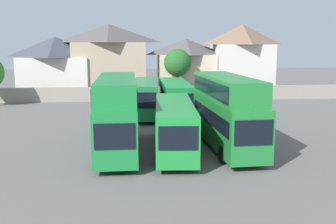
{
  "coord_description": "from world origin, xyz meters",
  "views": [
    {
      "loc": [
        -2.62,
        -25.62,
        7.2
      ],
      "look_at": [
        0.0,
        3.0,
        2.17
      ],
      "focal_mm": 42.13,
      "sensor_mm": 36.0,
      "label": 1
    }
  ],
  "objects_px": {
    "bus_2": "(174,124)",
    "bus_3": "(227,108)",
    "bus_5": "(175,96)",
    "house_terrace_right": "(186,66)",
    "house_terrace_left": "(56,65)",
    "house_terrace_far_right": "(242,59)",
    "bus_1": "(117,110)",
    "bus_4": "(146,96)",
    "house_terrace_centre": "(110,59)",
    "tree_behind_wall": "(178,63)"
  },
  "relations": [
    {
      "from": "bus_2",
      "to": "bus_5",
      "type": "xyz_separation_m",
      "value": [
        1.49,
        13.42,
        0.05
      ]
    },
    {
      "from": "bus_5",
      "to": "house_terrace_right",
      "type": "height_order",
      "value": "house_terrace_right"
    },
    {
      "from": "bus_5",
      "to": "house_terrace_right",
      "type": "relative_size",
      "value": 1.33
    },
    {
      "from": "bus_4",
      "to": "house_terrace_right",
      "type": "relative_size",
      "value": 1.25
    },
    {
      "from": "house_terrace_left",
      "to": "house_terrace_centre",
      "type": "relative_size",
      "value": 0.94
    },
    {
      "from": "house_terrace_right",
      "to": "bus_1",
      "type": "bearing_deg",
      "value": -106.04
    },
    {
      "from": "house_terrace_centre",
      "to": "bus_2",
      "type": "bearing_deg",
      "value": -79.33
    },
    {
      "from": "bus_1",
      "to": "house_terrace_far_right",
      "type": "distance_m",
      "value": 34.4
    },
    {
      "from": "bus_1",
      "to": "house_terrace_left",
      "type": "height_order",
      "value": "house_terrace_left"
    },
    {
      "from": "bus_4",
      "to": "bus_1",
      "type": "bearing_deg",
      "value": -6.73
    },
    {
      "from": "bus_3",
      "to": "bus_5",
      "type": "relative_size",
      "value": 0.96
    },
    {
      "from": "bus_4",
      "to": "house_terrace_far_right",
      "type": "xyz_separation_m",
      "value": [
        14.41,
        16.89,
        3.05
      ]
    },
    {
      "from": "bus_5",
      "to": "house_terrace_left",
      "type": "relative_size",
      "value": 1.12
    },
    {
      "from": "house_terrace_centre",
      "to": "tree_behind_wall",
      "type": "distance_m",
      "value": 10.39
    },
    {
      "from": "bus_2",
      "to": "bus_3",
      "type": "bearing_deg",
      "value": 99.16
    },
    {
      "from": "house_terrace_right",
      "to": "house_terrace_far_right",
      "type": "bearing_deg",
      "value": -5.37
    },
    {
      "from": "bus_5",
      "to": "house_terrace_centre",
      "type": "xyz_separation_m",
      "value": [
        -7.36,
        17.79,
        3.08
      ]
    },
    {
      "from": "tree_behind_wall",
      "to": "house_terrace_left",
      "type": "bearing_deg",
      "value": 163.7
    },
    {
      "from": "house_terrace_right",
      "to": "tree_behind_wall",
      "type": "height_order",
      "value": "house_terrace_right"
    },
    {
      "from": "bus_2",
      "to": "bus_5",
      "type": "distance_m",
      "value": 13.5
    },
    {
      "from": "bus_4",
      "to": "house_terrace_left",
      "type": "relative_size",
      "value": 1.04
    },
    {
      "from": "bus_5",
      "to": "house_terrace_left",
      "type": "distance_m",
      "value": 23.22
    },
    {
      "from": "bus_3",
      "to": "house_terrace_far_right",
      "type": "bearing_deg",
      "value": 159.96
    },
    {
      "from": "house_terrace_centre",
      "to": "tree_behind_wall",
      "type": "height_order",
      "value": "house_terrace_centre"
    },
    {
      "from": "bus_1",
      "to": "bus_3",
      "type": "xyz_separation_m",
      "value": [
        7.43,
        0.0,
        0.01
      ]
    },
    {
      "from": "bus_1",
      "to": "house_terrace_centre",
      "type": "bearing_deg",
      "value": -176.65
    },
    {
      "from": "house_terrace_right",
      "to": "house_terrace_far_right",
      "type": "height_order",
      "value": "house_terrace_far_right"
    },
    {
      "from": "bus_1",
      "to": "bus_4",
      "type": "xyz_separation_m",
      "value": [
        2.4,
        13.05,
        -0.82
      ]
    },
    {
      "from": "house_terrace_right",
      "to": "bus_3",
      "type": "bearing_deg",
      "value": -92.6
    },
    {
      "from": "bus_1",
      "to": "bus_4",
      "type": "distance_m",
      "value": 13.29
    },
    {
      "from": "house_terrace_right",
      "to": "house_terrace_far_right",
      "type": "relative_size",
      "value": 0.84
    },
    {
      "from": "house_terrace_left",
      "to": "tree_behind_wall",
      "type": "bearing_deg",
      "value": -16.3
    },
    {
      "from": "bus_1",
      "to": "house_terrace_left",
      "type": "bearing_deg",
      "value": -163.25
    },
    {
      "from": "bus_1",
      "to": "bus_3",
      "type": "height_order",
      "value": "bus_3"
    },
    {
      "from": "bus_3",
      "to": "house_terrace_far_right",
      "type": "xyz_separation_m",
      "value": [
        9.38,
        29.93,
        2.21
      ]
    },
    {
      "from": "house_terrace_left",
      "to": "tree_behind_wall",
      "type": "relative_size",
      "value": 1.53
    },
    {
      "from": "tree_behind_wall",
      "to": "house_terrace_centre",
      "type": "bearing_deg",
      "value": 151.59
    },
    {
      "from": "bus_1",
      "to": "bus_4",
      "type": "height_order",
      "value": "bus_1"
    },
    {
      "from": "bus_3",
      "to": "house_terrace_left",
      "type": "xyz_separation_m",
      "value": [
        -17.0,
        30.79,
        1.34
      ]
    },
    {
      "from": "bus_4",
      "to": "bus_5",
      "type": "distance_m",
      "value": 2.88
    },
    {
      "from": "bus_1",
      "to": "bus_4",
      "type": "bearing_deg",
      "value": 169.08
    },
    {
      "from": "bus_1",
      "to": "tree_behind_wall",
      "type": "distance_m",
      "value": 26.94
    },
    {
      "from": "house_terrace_left",
      "to": "house_terrace_centre",
      "type": "height_order",
      "value": "house_terrace_centre"
    },
    {
      "from": "bus_2",
      "to": "bus_3",
      "type": "xyz_separation_m",
      "value": [
        3.63,
        0.34,
        0.93
      ]
    },
    {
      "from": "house_terrace_left",
      "to": "house_terrace_far_right",
      "type": "height_order",
      "value": "house_terrace_far_right"
    },
    {
      "from": "house_terrace_far_right",
      "to": "tree_behind_wall",
      "type": "height_order",
      "value": "house_terrace_far_right"
    },
    {
      "from": "bus_1",
      "to": "house_terrace_centre",
      "type": "xyz_separation_m",
      "value": [
        -2.08,
        30.88,
        2.21
      ]
    },
    {
      "from": "bus_1",
      "to": "bus_3",
      "type": "distance_m",
      "value": 7.43
    },
    {
      "from": "bus_1",
      "to": "house_terrace_right",
      "type": "xyz_separation_m",
      "value": [
        8.82,
        30.69,
        1.2
      ]
    },
    {
      "from": "house_terrace_far_right",
      "to": "bus_3",
      "type": "bearing_deg",
      "value": -107.39
    }
  ]
}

